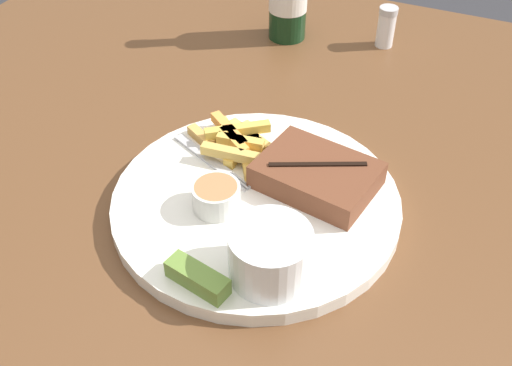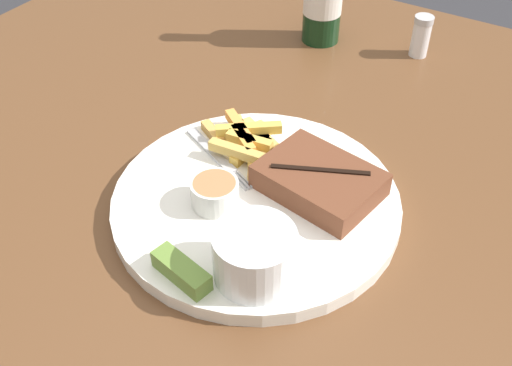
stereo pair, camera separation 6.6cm
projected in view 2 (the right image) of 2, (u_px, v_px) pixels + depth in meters
dining_table at (256, 250)px, 0.73m from camera, size 1.28×1.20×0.73m
dinner_plate at (256, 202)px, 0.68m from camera, size 0.32×0.32×0.02m
steak_portion at (319, 180)px, 0.67m from camera, size 0.14×0.11×0.03m
fries_pile at (250, 142)px, 0.73m from camera, size 0.16×0.10×0.02m
coleslaw_cup at (255, 253)px, 0.57m from camera, size 0.08×0.08×0.05m
dipping_sauce_cup at (215, 192)px, 0.65m from camera, size 0.05×0.05×0.03m
pickle_spear at (180, 270)px, 0.58m from camera, size 0.07×0.04×0.02m
fork_utensil at (216, 155)px, 0.72m from camera, size 0.13×0.07×0.00m
salt_shaker at (421, 36)px, 0.92m from camera, size 0.03×0.03×0.07m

